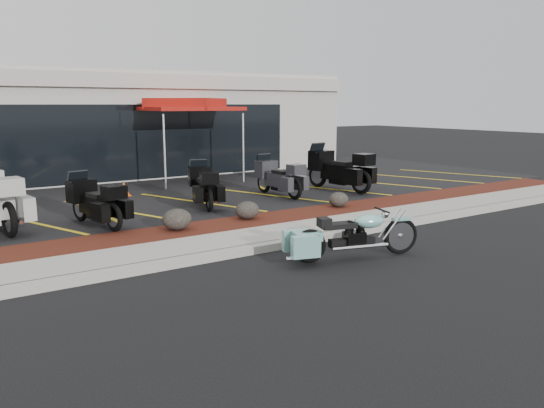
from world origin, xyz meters
TOP-DOWN VIEW (x-y plane):
  - ground at (0.00, 0.00)m, footprint 90.00×90.00m
  - curb at (0.00, 0.90)m, footprint 24.00×0.25m
  - sidewalk at (0.00, 1.60)m, footprint 24.00×1.20m
  - mulch_bed at (0.00, 2.80)m, footprint 24.00×1.20m
  - upper_lot at (0.00, 8.20)m, footprint 26.00×9.60m
  - dealership_building at (0.00, 14.47)m, footprint 18.00×8.16m
  - boulder_left at (-1.83, 2.85)m, footprint 0.65×0.54m
  - boulder_mid at (-0.01, 2.97)m, footprint 0.59×0.49m
  - boulder_right at (2.75, 2.94)m, footprint 0.55×0.46m
  - hero_cruiser at (1.18, -0.72)m, footprint 2.70×1.34m
  - touring_black_front at (-3.33, 4.89)m, footprint 1.22×2.15m
  - touring_black_mid at (0.05, 5.68)m, footprint 1.29×2.16m
  - touring_grey at (2.35, 5.97)m, footprint 0.89×2.09m
  - touring_black_rear at (4.38, 5.92)m, footprint 1.29×2.59m
  - traffic_cone at (-1.40, 7.75)m, footprint 0.39×0.39m
  - popup_canopy at (1.56, 9.74)m, footprint 4.01×4.01m

SIDE VIEW (x-z plane):
  - ground at x=0.00m, z-range 0.00..0.00m
  - curb at x=0.00m, z-range 0.00..0.15m
  - sidewalk at x=0.00m, z-range 0.00..0.15m
  - upper_lot at x=0.00m, z-range 0.00..0.15m
  - mulch_bed at x=0.00m, z-range 0.00..0.16m
  - boulder_right at x=2.75m, z-range 0.16..0.55m
  - traffic_cone at x=-1.40m, z-range 0.15..0.58m
  - boulder_mid at x=-0.01m, z-range 0.16..0.58m
  - boulder_left at x=-1.83m, z-range 0.16..0.62m
  - hero_cruiser at x=1.18m, z-range 0.00..0.92m
  - touring_black_front at x=-3.33m, z-range 0.15..1.33m
  - touring_black_mid at x=0.05m, z-range 0.15..1.33m
  - touring_grey at x=2.35m, z-range 0.15..1.34m
  - touring_black_rear at x=4.38m, z-range 0.15..1.60m
  - dealership_building at x=0.00m, z-range 0.01..4.01m
  - popup_canopy at x=1.56m, z-range 1.32..4.18m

